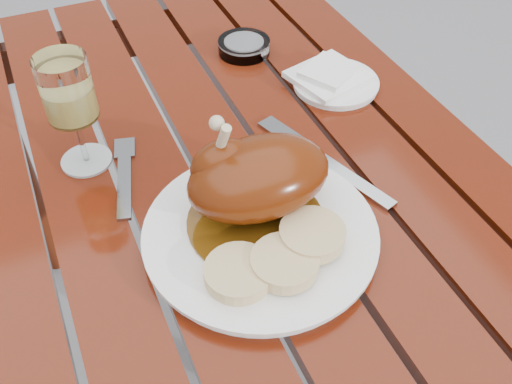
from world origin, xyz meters
TOP-DOWN VIEW (x-y plane):
  - ground at (0.00, 0.00)m, footprint 60.00×60.00m
  - table at (0.00, 0.00)m, footprint 0.80×1.20m
  - dinner_plate at (-0.02, -0.20)m, footprint 0.39×0.39m
  - roast_duck at (-0.01, -0.15)m, footprint 0.21×0.19m
  - bread_dumplings at (-0.02, -0.26)m, footprint 0.20×0.11m
  - wine_glass at (-0.21, 0.06)m, footprint 0.10×0.10m
  - side_plate at (0.25, 0.08)m, footprint 0.18×0.18m
  - napkin at (0.24, 0.09)m, footprint 0.15×0.14m
  - ashtray at (0.15, 0.26)m, footprint 0.12×0.12m
  - fork at (-0.16, -0.01)m, footprint 0.06×0.17m
  - knife at (0.14, -0.11)m, footprint 0.09×0.23m

SIDE VIEW (x-z plane):
  - ground at x=0.00m, z-range 0.00..0.00m
  - table at x=0.00m, z-range 0.00..0.75m
  - fork at x=-0.16m, z-range 0.75..0.76m
  - knife at x=0.14m, z-range 0.75..0.76m
  - side_plate at x=0.25m, z-range 0.75..0.76m
  - dinner_plate at x=-0.02m, z-range 0.75..0.77m
  - ashtray at x=0.15m, z-range 0.75..0.78m
  - napkin at x=0.24m, z-range 0.76..0.77m
  - bread_dumplings at x=-0.02m, z-range 0.77..0.80m
  - roast_duck at x=-0.01m, z-range 0.75..0.90m
  - wine_glass at x=-0.21m, z-range 0.75..0.94m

